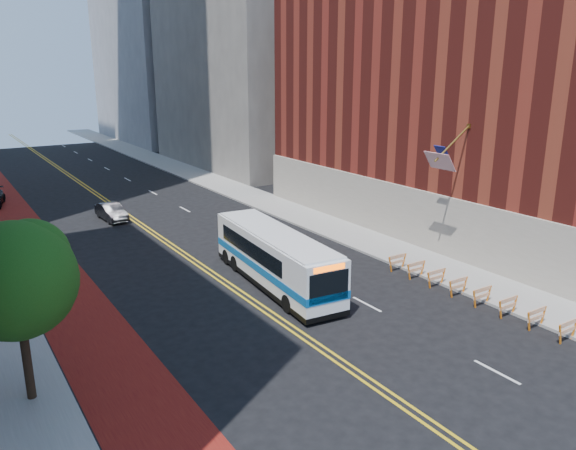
{
  "coord_description": "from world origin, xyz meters",
  "views": [
    {
      "loc": [
        -13.23,
        -14.36,
        11.86
      ],
      "look_at": [
        1.22,
        8.0,
        4.35
      ],
      "focal_mm": 35.0,
      "sensor_mm": 36.0,
      "label": 1
    }
  ],
  "objects_px": {
    "street_tree": "(17,275)",
    "transit_bus": "(274,257)",
    "car_b": "(111,212)",
    "car_a": "(28,247)"
  },
  "relations": [
    {
      "from": "street_tree",
      "to": "transit_bus",
      "type": "xyz_separation_m",
      "value": [
        13.5,
        4.97,
        -3.29
      ]
    },
    {
      "from": "transit_bus",
      "to": "car_a",
      "type": "relative_size",
      "value": 2.49
    },
    {
      "from": "street_tree",
      "to": "car_a",
      "type": "distance_m",
      "value": 17.88
    },
    {
      "from": "street_tree",
      "to": "car_b",
      "type": "bearing_deg",
      "value": 67.78
    },
    {
      "from": "street_tree",
      "to": "transit_bus",
      "type": "relative_size",
      "value": 0.58
    },
    {
      "from": "transit_bus",
      "to": "car_a",
      "type": "height_order",
      "value": "transit_bus"
    },
    {
      "from": "car_b",
      "to": "street_tree",
      "type": "bearing_deg",
      "value": -116.1
    },
    {
      "from": "car_a",
      "to": "car_b",
      "type": "relative_size",
      "value": 1.13
    },
    {
      "from": "transit_bus",
      "to": "car_b",
      "type": "height_order",
      "value": "transit_bus"
    },
    {
      "from": "street_tree",
      "to": "car_b",
      "type": "height_order",
      "value": "street_tree"
    }
  ]
}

